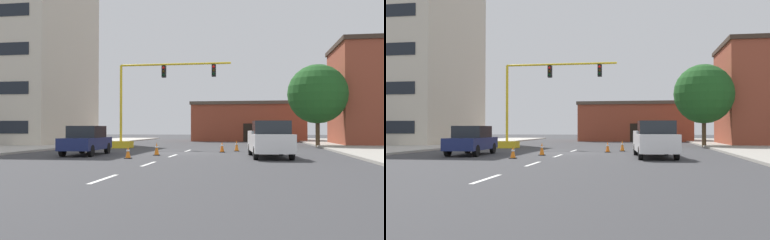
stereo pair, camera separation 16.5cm
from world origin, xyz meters
TOP-DOWN VIEW (x-y plane):
  - ground_plane at (0.00, 0.00)m, footprint 160.00×160.00m
  - sidewalk_left at (-13.01, 8.00)m, footprint 6.00×56.00m
  - sidewalk_right at (13.01, 8.00)m, footprint 6.00×56.00m
  - lane_stripe_seg_0 at (0.00, -14.00)m, footprint 0.16×2.40m
  - lane_stripe_seg_1 at (0.00, -8.50)m, footprint 0.16×2.40m
  - lane_stripe_seg_2 at (0.00, -3.00)m, footprint 0.16×2.40m
  - lane_stripe_seg_3 at (0.00, 2.50)m, footprint 0.16×2.40m
  - building_tall_left at (-19.95, 12.73)m, footprint 13.60×13.41m
  - building_brick_center at (3.97, 26.77)m, footprint 14.21×7.55m
  - traffic_signal_gantry at (-4.77, 5.73)m, footprint 9.87×1.20m
  - tree_right_mid at (10.12, 10.15)m, footprint 5.13×5.13m
  - pickup_truck_white at (5.50, -3.55)m, footprint 2.42×5.54m
  - sedan_navy_near_left at (-5.28, -3.03)m, footprint 2.11×4.60m
  - traffic_cone_roadside_a at (-1.92, -5.47)m, footprint 0.36×0.36m
  - traffic_cone_roadside_b at (3.47, 2.38)m, footprint 0.36×0.36m
  - traffic_cone_roadside_c at (2.56, 0.88)m, footprint 0.36×0.36m
  - traffic_cone_roadside_d at (-1.02, -2.79)m, footprint 0.36×0.36m

SIDE VIEW (x-z plane):
  - ground_plane at x=0.00m, z-range 0.00..0.00m
  - lane_stripe_seg_0 at x=0.00m, z-range 0.00..0.01m
  - lane_stripe_seg_1 at x=0.00m, z-range 0.00..0.01m
  - lane_stripe_seg_2 at x=0.00m, z-range 0.00..0.01m
  - lane_stripe_seg_3 at x=0.00m, z-range 0.00..0.01m
  - sidewalk_left at x=-13.01m, z-range 0.00..0.14m
  - sidewalk_right at x=13.01m, z-range 0.00..0.14m
  - traffic_cone_roadside_a at x=-1.92m, z-range -0.01..0.65m
  - traffic_cone_roadside_c at x=2.56m, z-range -0.01..0.73m
  - traffic_cone_roadside_d at x=-1.02m, z-range -0.01..0.77m
  - traffic_cone_roadside_b at x=3.47m, z-range -0.01..0.78m
  - sedan_navy_near_left at x=-5.28m, z-range 0.02..1.76m
  - pickup_truck_white at x=5.50m, z-range -0.02..1.97m
  - traffic_signal_gantry at x=-4.77m, z-range -1.12..5.71m
  - building_brick_center at x=3.97m, z-range 0.01..4.95m
  - tree_right_mid at x=10.12m, z-range 1.00..8.15m
  - building_tall_left at x=-19.95m, z-range 0.01..20.77m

